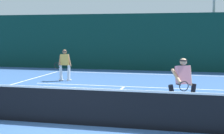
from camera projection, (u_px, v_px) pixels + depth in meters
ground_plane at (75, 125)px, 8.68m from camera, size 80.00×80.00×0.00m
court_line_baseline_far at (141, 74)px, 19.40m from camera, size 10.18×0.10×0.01m
court_line_service at (124, 86)px, 14.86m from camera, size 8.30×0.10×0.01m
court_line_centre at (106, 100)px, 11.77m from camera, size 0.10×6.40×0.01m
tennis_net at (74, 106)px, 8.63m from camera, size 11.16×0.09×1.07m
player_near at (183, 82)px, 10.22m from camera, size 0.88×1.02×1.59m
player_far at (65, 64)px, 16.51m from camera, size 0.66×0.88×1.53m
tennis_ball at (106, 107)px, 10.61m from camera, size 0.07×0.07×0.07m
back_fence_windscreen at (146, 42)px, 21.03m from camera, size 21.69×0.12×3.53m
light_pole at (214, 4)px, 21.41m from camera, size 0.55×0.44×6.59m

